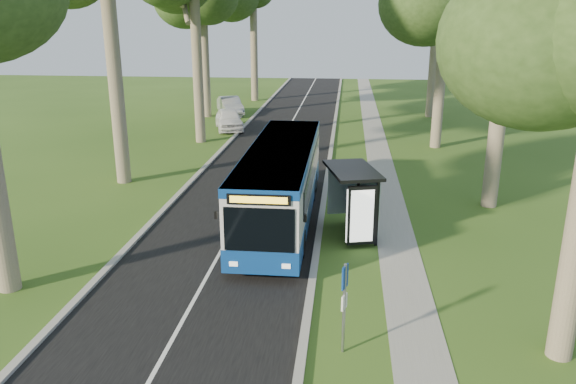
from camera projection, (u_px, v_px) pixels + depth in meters
The scene contains 12 objects.
ground at pixel (317, 251), 20.63m from camera, with size 120.00×120.00×0.00m, color #32531A.
road at pixel (263, 175), 30.47m from camera, with size 7.00×100.00×0.02m, color black.
kerb_east at pixel (327, 176), 30.10m from camera, with size 0.25×100.00×0.12m, color #9E9B93.
kerb_west at pixel (200, 172), 30.80m from camera, with size 0.25×100.00×0.12m, color #9E9B93.
centre_line at pixel (263, 175), 30.46m from camera, with size 0.12×100.00×0.01m, color white.
footpath at pixel (384, 179), 29.81m from camera, with size 1.50×100.00×0.02m, color gray.
bus at pixel (281, 183), 23.22m from camera, with size 2.55×12.04×3.19m.
bus_stop_sign at pixel (344, 298), 13.99m from camera, with size 0.16×0.34×2.46m.
bus_shelter at pixel (356, 192), 21.29m from camera, with size 2.43×3.44×2.68m.
litter_bin at pixel (364, 229), 21.46m from camera, with size 0.54×0.54×0.94m.
car_white at pixel (229, 119), 42.52m from camera, with size 1.88×4.67×1.59m, color white.
car_silver at pixel (230, 106), 49.06m from camera, with size 1.62×4.66×1.53m, color #A8ACB0.
Camera 1 is at (0.95, -19.04, 8.26)m, focal length 35.00 mm.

